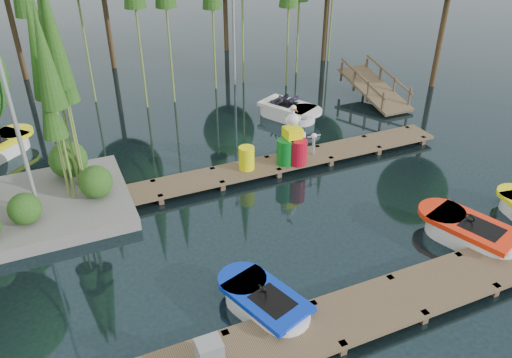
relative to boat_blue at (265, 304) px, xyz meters
name	(u,v)px	position (x,y,z in m)	size (l,w,h in m)	color
ground_plane	(247,223)	(1.01, 3.42, -0.25)	(90.00, 90.00, 0.00)	#19292F
near_dock	(327,324)	(1.01, -1.08, -0.02)	(18.00, 1.50, 0.50)	brown
far_dock	(246,170)	(2.01, 5.92, -0.02)	(15.00, 1.20, 0.50)	brown
lamp_island	(4,83)	(-4.49, 5.92, 4.01)	(0.30, 0.30, 7.25)	gray
ramp	(374,88)	(10.01, 9.92, 0.34)	(1.50, 3.94, 1.49)	brown
boat_blue	(265,304)	(0.00, 0.00, 0.00)	(1.92, 2.80, 0.86)	white
boat_red	(469,233)	(6.25, 0.14, 0.03)	(2.19, 3.15, 0.97)	white
boat_white_far	(288,111)	(5.57, 9.74, 0.05)	(2.48, 3.14, 1.36)	white
utility_cabinet	(210,353)	(-1.70, -1.08, 0.36)	(0.50, 0.42, 0.61)	gray
yellow_barrel	(247,158)	(2.05, 5.92, 0.45)	(0.53, 0.53, 0.79)	#F9F80D
drum_cluster	(293,145)	(3.71, 5.76, 0.65)	(1.18, 1.08, 2.04)	#0B691E
seagull_post	(314,140)	(4.59, 5.91, 0.60)	(0.51, 0.27, 0.81)	gray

